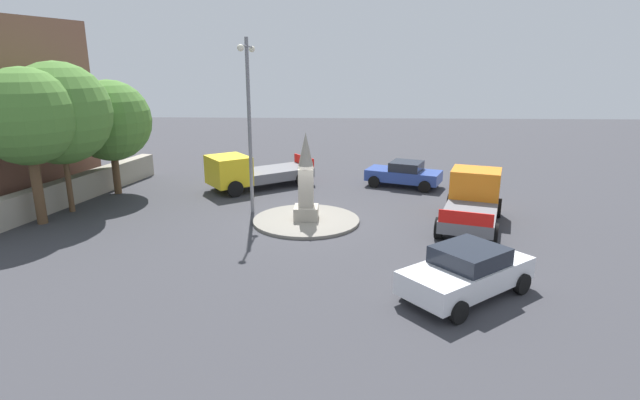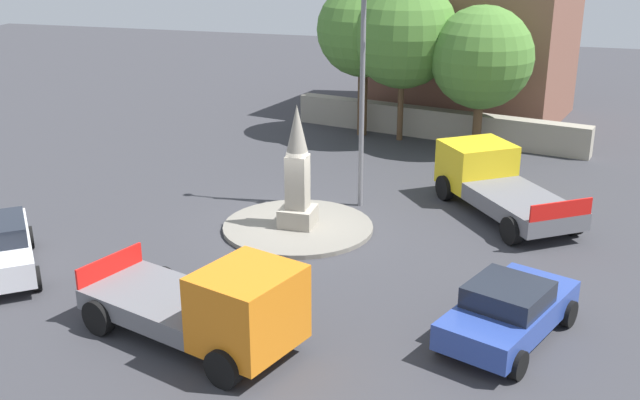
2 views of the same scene
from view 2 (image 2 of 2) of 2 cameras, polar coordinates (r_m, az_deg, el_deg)
ground_plane at (r=23.86m, az=-1.63°, el=-2.15°), size 80.00×80.00×0.00m
traffic_island at (r=23.84m, az=-1.63°, el=-2.00°), size 4.62×4.62×0.14m
monument at (r=23.25m, az=-1.67°, el=1.93°), size 1.03×1.03×3.77m
streetlamp at (r=24.61m, az=3.16°, el=9.86°), size 2.96×0.28×7.73m
car_blue_parked_left at (r=18.07m, az=13.71°, el=-7.88°), size 3.13×4.36×1.41m
truck_yellow_parked_right at (r=25.79m, az=12.79°, el=1.28°), size 5.03×5.84×1.93m
truck_orange_far_side at (r=17.24m, az=-7.83°, el=-7.80°), size 5.63×3.71×2.12m
stone_boundary_wall at (r=34.03m, az=8.51°, el=5.57°), size 12.92×3.53×1.27m
corner_building at (r=37.88m, az=11.43°, el=12.65°), size 9.67×8.39×8.77m
tree_near_wall at (r=31.80m, az=11.83°, el=10.21°), size 4.09×4.09×5.86m
tree_mid_cluster at (r=32.81m, az=6.13°, el=12.07°), size 4.51×4.51×6.78m
tree_far_corner at (r=33.53m, az=3.24°, el=12.37°), size 3.99×3.99×6.57m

